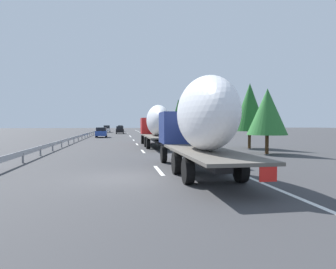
{
  "coord_description": "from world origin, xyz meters",
  "views": [
    {
      "loc": [
        -13.16,
        0.14,
        2.37
      ],
      "look_at": [
        16.84,
        -4.65,
        1.31
      ],
      "focal_mm": 32.13,
      "sensor_mm": 36.0,
      "label": 1
    }
  ],
  "objects_px": {
    "truck_lead": "(156,123)",
    "road_sign": "(157,124)",
    "car_red_compact": "(120,128)",
    "truck_trailing": "(199,121)",
    "car_black_suv": "(120,130)",
    "car_blue_sedan": "(101,132)",
    "car_white_van": "(107,129)"
  },
  "relations": [
    {
      "from": "car_red_compact",
      "to": "car_blue_sedan",
      "type": "relative_size",
      "value": 0.9
    },
    {
      "from": "car_red_compact",
      "to": "car_black_suv",
      "type": "bearing_deg",
      "value": 179.66
    },
    {
      "from": "truck_lead",
      "to": "car_white_van",
      "type": "distance_m",
      "value": 55.3
    },
    {
      "from": "road_sign",
      "to": "car_white_van",
      "type": "bearing_deg",
      "value": 19.32
    },
    {
      "from": "car_blue_sedan",
      "to": "car_white_van",
      "type": "bearing_deg",
      "value": 0.71
    },
    {
      "from": "car_red_compact",
      "to": "road_sign",
      "type": "xyz_separation_m",
      "value": [
        -41.8,
        -6.77,
        1.43
      ]
    },
    {
      "from": "truck_lead",
      "to": "truck_trailing",
      "type": "bearing_deg",
      "value": -180.0
    },
    {
      "from": "truck_trailing",
      "to": "car_white_van",
      "type": "relative_size",
      "value": 2.61
    },
    {
      "from": "car_white_van",
      "to": "road_sign",
      "type": "xyz_separation_m",
      "value": [
        -30.0,
        -10.52,
        1.41
      ]
    },
    {
      "from": "car_blue_sedan",
      "to": "road_sign",
      "type": "relative_size",
      "value": 1.29
    },
    {
      "from": "truck_lead",
      "to": "car_red_compact",
      "type": "relative_size",
      "value": 3.42
    },
    {
      "from": "car_white_van",
      "to": "car_red_compact",
      "type": "height_order",
      "value": "car_white_van"
    },
    {
      "from": "car_red_compact",
      "to": "road_sign",
      "type": "relative_size",
      "value": 1.16
    },
    {
      "from": "truck_trailing",
      "to": "car_blue_sedan",
      "type": "bearing_deg",
      "value": 9.91
    },
    {
      "from": "road_sign",
      "to": "truck_trailing",
      "type": "bearing_deg",
      "value": 175.77
    },
    {
      "from": "car_red_compact",
      "to": "car_black_suv",
      "type": "distance_m",
      "value": 23.57
    },
    {
      "from": "car_white_van",
      "to": "car_black_suv",
      "type": "xyz_separation_m",
      "value": [
        -11.77,
        -3.61,
        -0.05
      ]
    },
    {
      "from": "car_white_van",
      "to": "car_black_suv",
      "type": "relative_size",
      "value": 1.09
    },
    {
      "from": "truck_trailing",
      "to": "car_black_suv",
      "type": "distance_m",
      "value": 60.23
    },
    {
      "from": "car_blue_sedan",
      "to": "truck_lead",
      "type": "bearing_deg",
      "value": -163.1
    },
    {
      "from": "truck_lead",
      "to": "car_black_suv",
      "type": "xyz_separation_m",
      "value": [
        43.01,
        3.81,
        -1.49
      ]
    },
    {
      "from": "car_black_suv",
      "to": "car_white_van",
      "type": "bearing_deg",
      "value": 17.03
    },
    {
      "from": "car_black_suv",
      "to": "truck_trailing",
      "type": "bearing_deg",
      "value": -176.37
    },
    {
      "from": "truck_trailing",
      "to": "car_white_van",
      "type": "xyz_separation_m",
      "value": [
        71.87,
        7.42,
        -1.53
      ]
    },
    {
      "from": "car_red_compact",
      "to": "road_sign",
      "type": "distance_m",
      "value": 42.37
    },
    {
      "from": "car_white_van",
      "to": "truck_trailing",
      "type": "bearing_deg",
      "value": -174.11
    },
    {
      "from": "truck_lead",
      "to": "car_blue_sedan",
      "type": "xyz_separation_m",
      "value": [
        23.14,
        7.03,
        -1.52
      ]
    },
    {
      "from": "truck_lead",
      "to": "car_red_compact",
      "type": "height_order",
      "value": "truck_lead"
    },
    {
      "from": "truck_lead",
      "to": "road_sign",
      "type": "height_order",
      "value": "truck_lead"
    },
    {
      "from": "car_white_van",
      "to": "truck_lead",
      "type": "bearing_deg",
      "value": -172.29
    },
    {
      "from": "car_black_suv",
      "to": "car_blue_sedan",
      "type": "bearing_deg",
      "value": 170.8
    },
    {
      "from": "truck_trailing",
      "to": "car_black_suv",
      "type": "xyz_separation_m",
      "value": [
        60.09,
        3.81,
        -1.58
      ]
    }
  ]
}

